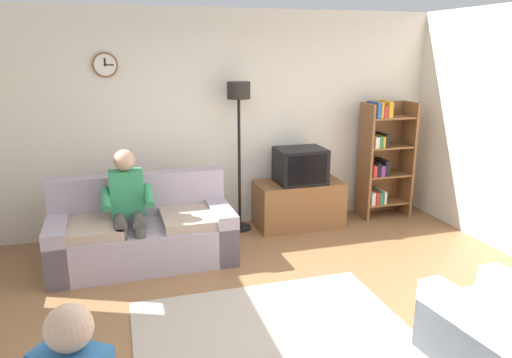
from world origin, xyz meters
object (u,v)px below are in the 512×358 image
armchair_near_bookshelf (505,332)px  person_on_couch (128,203)px  bookshelf (382,158)px  tv_stand (299,204)px  couch (143,233)px  tv (300,166)px  floor_lamp (239,116)px

armchair_near_bookshelf → person_on_couch: 3.52m
bookshelf → tv_stand: bearing=-176.7°
couch → tv: tv is taller
tv → bookshelf: bearing=4.5°
floor_lamp → bookshelf: bearing=-0.8°
bookshelf → floor_lamp: (-1.98, 0.03, 0.64)m
bookshelf → couch: bearing=-169.4°
floor_lamp → armchair_near_bookshelf: size_ratio=1.93×
tv_stand → tv: size_ratio=1.83×
couch → tv_stand: size_ratio=1.74×
bookshelf → armchair_near_bookshelf: bearing=-105.4°
tv_stand → bookshelf: bookshelf is taller
floor_lamp → person_on_couch: (-1.37, -0.74, -0.75)m
couch → tv_stand: couch is taller
couch → person_on_couch: (-0.13, -0.11, 0.39)m
tv_stand → tv: 0.51m
bookshelf → person_on_couch: size_ratio=1.27×
couch → tv: 2.12m
tv → armchair_near_bookshelf: bearing=-83.8°
tv → floor_lamp: (-0.76, 0.12, 0.64)m
armchair_near_bookshelf → person_on_couch: (-2.47, 2.48, 0.41)m
tv_stand → floor_lamp: 1.39m
tv_stand → couch: bearing=-165.2°
tv_stand → bookshelf: 1.32m
tv_stand → armchair_near_bookshelf: (0.34, -3.12, -0.00)m
couch → person_on_couch: person_on_couch is taller
bookshelf → tv: bearing=-175.5°
tv → armchair_near_bookshelf: 3.15m
floor_lamp → armchair_near_bookshelf: floor_lamp is taller
tv_stand → tv: (0.00, -0.02, 0.51)m
couch → armchair_near_bookshelf: same height
tv_stand → bookshelf: (1.22, 0.07, 0.52)m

